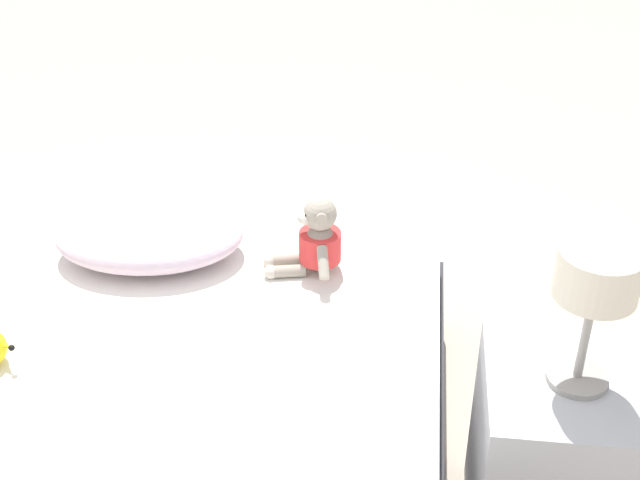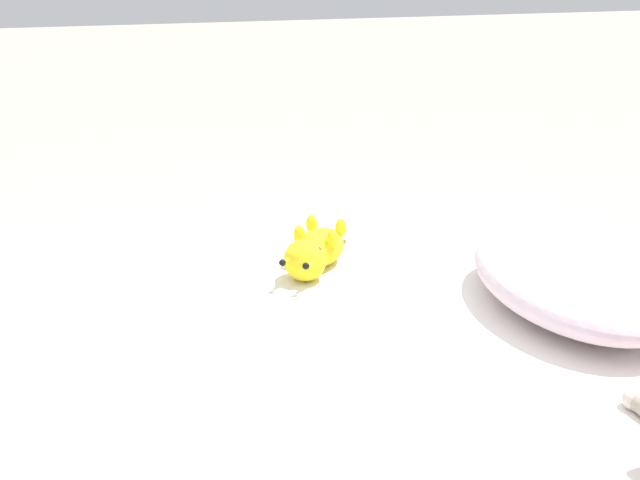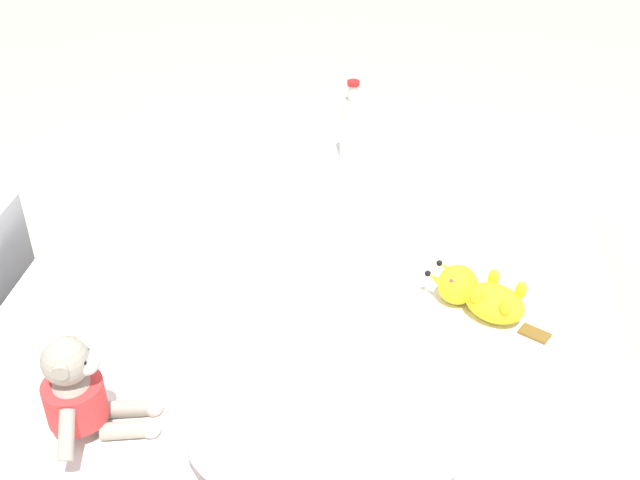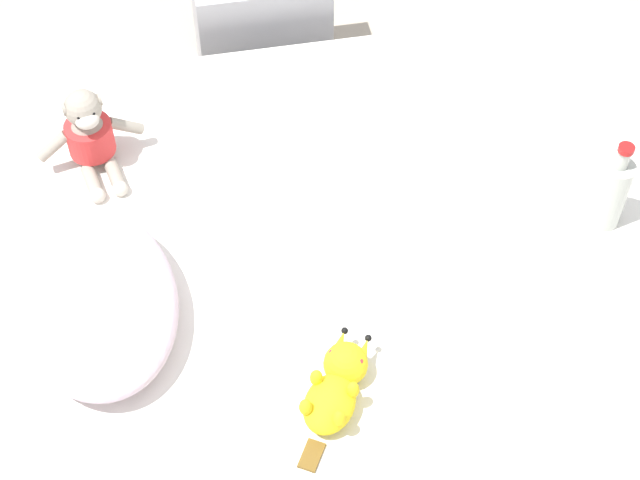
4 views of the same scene
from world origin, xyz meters
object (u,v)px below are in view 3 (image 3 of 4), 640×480
bed (320,318)px  pillow (327,433)px  glass_bottle (352,128)px  plush_monkey (79,394)px  plush_yellow_creature (479,294)px

bed → pillow: 0.75m
bed → glass_bottle: glass_bottle is taller
plush_monkey → glass_bottle: size_ratio=1.07×
bed → glass_bottle: bearing=-93.6°
bed → glass_bottle: size_ratio=7.52×
pillow → bed: bearing=-82.0°
glass_bottle → plush_yellow_creature: bearing=116.4°
bed → plush_yellow_creature: (-0.41, 0.19, 0.27)m
plush_yellow_creature → glass_bottle: (0.38, -0.76, 0.06)m
bed → plush_monkey: size_ratio=7.03×
plush_monkey → bed: bearing=-120.8°
glass_bottle → plush_monkey: bearing=70.7°
pillow → plush_monkey: size_ratio=2.06×
plush_monkey → plush_yellow_creature: bearing=-149.1°
plush_monkey → plush_yellow_creature: plush_monkey is taller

